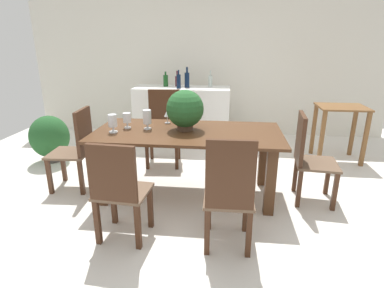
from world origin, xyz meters
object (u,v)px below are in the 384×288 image
flower_centerpiece (185,109)px  crystal_vase_right (147,118)px  chair_far_left (164,124)px  wine_glass (167,114)px  dining_table (188,143)px  wine_bottle_tall (177,81)px  wine_bottle_dark (166,80)px  wine_bottle_clear (179,81)px  potted_plant_floor (50,137)px  chair_head_end (77,146)px  wine_bottle_green (187,79)px  wine_bottle_amber (210,81)px  chair_foot_end (308,155)px  crystal_vase_center_near (127,119)px  side_table (340,120)px  chair_near_left (118,188)px  chair_near_right (229,192)px  crystal_vase_left (113,122)px  kitchen_counter (182,116)px

flower_centerpiece → crystal_vase_right: flower_centerpiece is taller
chair_far_left → wine_glass: (0.18, -0.65, 0.30)m
dining_table → wine_bottle_tall: 2.00m
wine_bottle_dark → chair_far_left: bearing=-81.4°
flower_centerpiece → wine_bottle_clear: 1.67m
wine_bottle_dark → wine_glass: bearing=-78.4°
chair_far_left → potted_plant_floor: chair_far_left is taller
chair_head_end → wine_glass: 1.10m
wine_bottle_green → potted_plant_floor: (-1.85, -1.02, -0.72)m
chair_far_left → wine_bottle_amber: bearing=53.5°
wine_bottle_dark → wine_bottle_amber: 0.73m
chair_head_end → wine_glass: size_ratio=6.24×
chair_foot_end → wine_bottle_tall: bearing=47.0°
chair_far_left → wine_bottle_tall: (0.05, 0.94, 0.48)m
crystal_vase_center_near → side_table: size_ratio=0.22×
flower_centerpiece → chair_near_left: bearing=-113.3°
wine_glass → wine_bottle_dark: 1.60m
crystal_vase_center_near → wine_bottle_clear: size_ratio=0.61×
dining_table → wine_bottle_dark: wine_bottle_dark is taller
wine_glass → wine_bottle_amber: size_ratio=0.59×
wine_glass → potted_plant_floor: wine_glass is taller
chair_near_right → crystal_vase_center_near: 1.55m
wine_bottle_tall → wine_bottle_dark: (-0.18, -0.04, 0.01)m
crystal_vase_left → potted_plant_floor: size_ratio=0.29×
chair_foot_end → chair_far_left: 1.99m
wine_bottle_dark → potted_plant_floor: wine_bottle_dark is taller
chair_near_right → chair_near_left: size_ratio=1.09×
kitchen_counter → chair_near_left: bearing=-93.0°
chair_near_right → wine_bottle_green: 2.88m
chair_near_left → crystal_vase_right: crystal_vase_right is taller
wine_bottle_tall → potted_plant_floor: (-1.67, -1.14, -0.68)m
wine_bottle_amber → potted_plant_floor: 2.59m
wine_bottle_tall → wine_bottle_green: bearing=-34.2°
chair_foot_end → wine_bottle_tall: 2.60m
crystal_vase_right → kitchen_counter: size_ratio=0.14×
chair_foot_end → wine_bottle_dark: size_ratio=4.03×
flower_centerpiece → potted_plant_floor: 2.26m
wine_bottle_amber → side_table: wine_bottle_amber is taller
crystal_vase_left → chair_foot_end: bearing=4.1°
chair_head_end → flower_centerpiece: flower_centerpiece is taller
kitchen_counter → wine_bottle_dark: bearing=163.4°
wine_glass → chair_foot_end: bearing=-11.2°
wine_bottle_clear → wine_bottle_dark: (-0.24, 0.19, -0.02)m
chair_foot_end → crystal_vase_center_near: size_ratio=5.57×
dining_table → crystal_vase_left: 0.83m
wine_glass → wine_bottle_amber: (0.41, 1.61, 0.19)m
flower_centerpiece → wine_bottle_clear: bearing=101.2°
chair_near_right → wine_bottle_amber: bearing=-84.9°
wine_bottle_green → chair_near_right: bearing=-75.9°
wine_bottle_green → wine_glass: bearing=-91.8°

